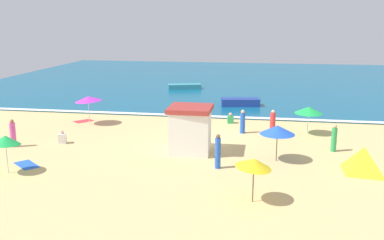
# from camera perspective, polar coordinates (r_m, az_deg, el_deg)

# --- Properties ---
(ground_plane) EXTENTS (60.00, 60.00, 0.00)m
(ground_plane) POSITION_cam_1_polar(r_m,az_deg,el_deg) (29.12, 1.38, -2.40)
(ground_plane) COLOR #D8B775
(ocean_water) EXTENTS (60.00, 44.00, 0.10)m
(ocean_water) POSITION_cam_1_polar(r_m,az_deg,el_deg) (56.44, 5.49, 5.19)
(ocean_water) COLOR #0F567A
(ocean_water) RESTS_ON ground_plane
(wave_breaker_foam) EXTENTS (57.00, 0.70, 0.01)m
(wave_breaker_foam) POSITION_cam_1_polar(r_m,az_deg,el_deg) (35.15, 2.86, 0.48)
(wave_breaker_foam) COLOR white
(wave_breaker_foam) RESTS_ON ocean_water
(lifeguard_cabana) EXTENTS (2.49, 2.50, 2.77)m
(lifeguard_cabana) POSITION_cam_1_polar(r_m,az_deg,el_deg) (25.80, -0.22, -1.20)
(lifeguard_cabana) COLOR white
(lifeguard_cabana) RESTS_ON ground_plane
(beach_umbrella_0) EXTENTS (1.98, 1.96, 2.05)m
(beach_umbrella_0) POSITION_cam_1_polar(r_m,az_deg,el_deg) (18.93, 8.05, -5.58)
(beach_umbrella_0) COLOR #4C3823
(beach_umbrella_0) RESTS_ON ground_plane
(beach_umbrella_1) EXTENTS (2.40, 2.38, 2.20)m
(beach_umbrella_1) POSITION_cam_1_polar(r_m,az_deg,el_deg) (33.52, -13.36, 2.71)
(beach_umbrella_1) COLOR silver
(beach_umbrella_1) RESTS_ON ground_plane
(beach_umbrella_2) EXTENTS (2.21, 2.22, 1.95)m
(beach_umbrella_2) POSITION_cam_1_polar(r_m,az_deg,el_deg) (30.81, 14.94, 1.26)
(beach_umbrella_2) COLOR silver
(beach_umbrella_2) RESTS_ON ground_plane
(beach_umbrella_3) EXTENTS (2.69, 2.69, 2.04)m
(beach_umbrella_3) POSITION_cam_1_polar(r_m,az_deg,el_deg) (24.60, 11.07, -1.26)
(beach_umbrella_3) COLOR #4C3823
(beach_umbrella_3) RESTS_ON ground_plane
(beach_umbrella_4) EXTENTS (2.08, 2.10, 2.05)m
(beach_umbrella_4) POSITION_cam_1_polar(r_m,az_deg,el_deg) (24.18, -23.14, -2.41)
(beach_umbrella_4) COLOR silver
(beach_umbrella_4) RESTS_ON ground_plane
(beach_tent) EXTENTS (2.67, 2.70, 1.39)m
(beach_tent) POSITION_cam_1_polar(r_m,az_deg,el_deg) (24.22, 21.42, -4.85)
(beach_tent) COLOR yellow
(beach_tent) RESTS_ON ground_plane
(beachgoer_0) EXTENTS (0.53, 0.53, 0.81)m
(beachgoer_0) POSITION_cam_1_polar(r_m,az_deg,el_deg) (33.34, 5.02, 0.16)
(beachgoer_0) COLOR green
(beachgoer_0) RESTS_ON ground_plane
(beachgoer_2) EXTENTS (0.47, 0.47, 1.75)m
(beachgoer_2) POSITION_cam_1_polar(r_m,az_deg,el_deg) (29.19, -22.28, -1.69)
(beachgoer_2) COLOR #D84CA5
(beachgoer_2) RESTS_ON ground_plane
(beachgoer_3) EXTENTS (0.52, 0.52, 1.71)m
(beachgoer_3) POSITION_cam_1_polar(r_m,az_deg,el_deg) (30.45, 10.46, -0.38)
(beachgoer_3) COLOR red
(beachgoer_3) RESTS_ON ground_plane
(beachgoer_4) EXTENTS (0.57, 0.57, 0.85)m
(beachgoer_4) POSITION_cam_1_polar(r_m,az_deg,el_deg) (29.08, -16.53, -2.25)
(beachgoer_4) COLOR white
(beachgoer_4) RESTS_ON ground_plane
(beachgoer_5) EXTENTS (0.38, 0.38, 1.67)m
(beachgoer_5) POSITION_cam_1_polar(r_m,az_deg,el_deg) (27.45, 18.00, -2.31)
(beachgoer_5) COLOR green
(beachgoer_5) RESTS_ON ground_plane
(beachgoer_6) EXTENTS (0.40, 0.40, 1.65)m
(beachgoer_6) POSITION_cam_1_polar(r_m,az_deg,el_deg) (30.45, 6.60, -0.28)
(beachgoer_6) COLOR blue
(beachgoer_6) RESTS_ON ground_plane
(beachgoer_7) EXTENTS (0.40, 0.40, 1.87)m
(beachgoer_7) POSITION_cam_1_polar(r_m,az_deg,el_deg) (23.21, 3.38, -4.19)
(beachgoer_7) COLOR blue
(beachgoer_7) RESTS_ON ground_plane
(beach_towel_1) EXTENTS (1.87, 1.75, 0.01)m
(beach_towel_1) POSITION_cam_1_polar(r_m,az_deg,el_deg) (25.57, -20.71, -5.48)
(beach_towel_1) COLOR blue
(beach_towel_1) RESTS_ON ground_plane
(beach_towel_2) EXTENTS (1.60, 1.64, 0.01)m
(beach_towel_2) POSITION_cam_1_polar(r_m,az_deg,el_deg) (34.96, -13.92, -0.13)
(beach_towel_2) COLOR red
(beach_towel_2) RESTS_ON ground_plane
(small_boat_0) EXTENTS (3.82, 2.22, 0.54)m
(small_boat_0) POSITION_cam_1_polar(r_m,az_deg,el_deg) (48.85, -0.98, 4.39)
(small_boat_0) COLOR teal
(small_boat_0) RESTS_ON ocean_water
(small_boat_1) EXTENTS (3.57, 1.92, 0.67)m
(small_boat_1) POSITION_cam_1_polar(r_m,az_deg,el_deg) (39.57, 6.31, 2.34)
(small_boat_1) COLOR navy
(small_boat_1) RESTS_ON ocean_water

